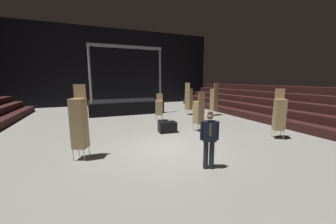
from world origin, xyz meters
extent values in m
cube|color=gray|center=(0.00, 0.00, -0.05)|extent=(22.00, 30.00, 0.10)
cube|color=black|center=(0.00, 15.00, 4.00)|extent=(22.00, 0.30, 8.00)
cube|color=black|center=(7.62, 1.00, 0.23)|extent=(0.75, 24.00, 0.45)
cube|color=black|center=(8.38, 1.00, 0.68)|extent=(0.75, 24.00, 0.45)
cube|color=black|center=(9.12, 1.00, 1.12)|extent=(0.75, 24.00, 0.45)
cube|color=black|center=(9.88, 1.00, 1.57)|extent=(0.75, 24.00, 0.45)
cube|color=black|center=(10.62, 1.00, 2.02)|extent=(0.75, 24.00, 0.45)
cube|color=black|center=(0.00, 9.40, 0.49)|extent=(5.74, 3.36, 0.97)
cylinder|color=#9EA0A8|center=(-2.62, 7.98, 3.03)|extent=(0.16, 0.16, 4.12)
cylinder|color=#9EA0A8|center=(2.62, 7.98, 3.03)|extent=(0.16, 0.16, 4.12)
cube|color=#9EA0A8|center=(0.00, 7.98, 5.09)|extent=(5.44, 0.20, 0.20)
cylinder|color=black|center=(-2.37, 7.98, 4.87)|extent=(0.18, 0.18, 0.22)
cylinder|color=black|center=(-0.79, 7.98, 4.87)|extent=(0.18, 0.18, 0.22)
cylinder|color=black|center=(0.79, 7.98, 4.87)|extent=(0.18, 0.18, 0.22)
cylinder|color=black|center=(2.37, 7.98, 4.87)|extent=(0.18, 0.18, 0.22)
cylinder|color=black|center=(0.63, -2.16, 0.44)|extent=(0.15, 0.15, 0.88)
cylinder|color=black|center=(0.47, -2.09, 0.44)|extent=(0.15, 0.15, 0.88)
cube|color=silver|center=(0.53, -2.18, 1.19)|extent=(0.20, 0.16, 0.62)
cube|color=black|center=(0.55, -2.13, 1.19)|extent=(0.46, 0.37, 0.62)
cube|color=brown|center=(0.50, -2.23, 1.27)|extent=(0.06, 0.03, 0.40)
cylinder|color=black|center=(0.77, -2.22, 1.20)|extent=(0.13, 0.13, 0.57)
cylinder|color=black|center=(0.33, -2.04, 1.20)|extent=(0.13, 0.13, 0.57)
sphere|color=#936B4C|center=(0.55, -2.13, 1.65)|extent=(0.21, 0.21, 0.21)
sphere|color=black|center=(0.55, -2.13, 1.70)|extent=(0.17, 0.17, 0.17)
cylinder|color=#B2B5BA|center=(5.35, -0.98, 0.20)|extent=(0.02, 0.02, 0.40)
cylinder|color=#B2B5BA|center=(5.04, -0.77, 0.20)|extent=(0.02, 0.02, 0.40)
cylinder|color=#B2B5BA|center=(5.56, -0.66, 0.20)|extent=(0.02, 0.02, 0.40)
cylinder|color=#B2B5BA|center=(5.25, -0.45, 0.20)|extent=(0.02, 0.02, 0.40)
cube|color=#A38456|center=(5.30, -0.71, 0.44)|extent=(0.61, 0.61, 0.08)
cube|color=#A38456|center=(5.30, -0.71, 0.53)|extent=(0.61, 0.61, 0.08)
cube|color=#A38456|center=(5.30, -0.71, 0.61)|extent=(0.61, 0.61, 0.08)
cube|color=#A38456|center=(5.30, -0.71, 0.70)|extent=(0.61, 0.61, 0.08)
cube|color=#A38456|center=(5.30, -0.71, 0.78)|extent=(0.61, 0.61, 0.08)
cube|color=#A38456|center=(5.30, -0.71, 0.87)|extent=(0.61, 0.61, 0.08)
cube|color=#A38456|center=(5.30, -0.71, 0.95)|extent=(0.61, 0.61, 0.08)
cube|color=#A38456|center=(5.30, -0.71, 1.04)|extent=(0.61, 0.61, 0.08)
cube|color=#A38456|center=(5.30, -0.71, 1.12)|extent=(0.61, 0.61, 0.08)
cube|color=#A38456|center=(5.30, -0.71, 1.21)|extent=(0.61, 0.61, 0.08)
cube|color=#A38456|center=(5.30, -0.71, 1.29)|extent=(0.61, 0.61, 0.08)
cube|color=#A38456|center=(5.30, -0.71, 1.38)|extent=(0.61, 0.61, 0.08)
cube|color=#A38456|center=(5.30, -0.71, 1.46)|extent=(0.61, 0.61, 0.08)
cube|color=#A38456|center=(5.30, -0.71, 1.55)|extent=(0.61, 0.61, 0.08)
cube|color=#A38456|center=(5.30, -0.71, 1.63)|extent=(0.61, 0.61, 0.08)
cube|color=#A38456|center=(5.30, -0.71, 1.72)|extent=(0.61, 0.61, 0.08)
cube|color=#A38456|center=(5.30, -0.71, 1.80)|extent=(0.61, 0.61, 0.08)
cube|color=#A38456|center=(5.41, -0.55, 2.08)|extent=(0.37, 0.26, 0.46)
cylinder|color=#B2B5BA|center=(-3.01, -0.11, 0.20)|extent=(0.02, 0.02, 0.40)
cylinder|color=#B2B5BA|center=(-3.36, 0.06, 0.20)|extent=(0.02, 0.02, 0.40)
cylinder|color=#B2B5BA|center=(-2.85, 0.24, 0.20)|extent=(0.02, 0.02, 0.40)
cylinder|color=#B2B5BA|center=(-3.19, 0.40, 0.20)|extent=(0.02, 0.02, 0.40)
cube|color=#A38456|center=(-3.10, 0.15, 0.44)|extent=(0.59, 0.59, 0.08)
cube|color=#A38456|center=(-3.10, 0.15, 0.53)|extent=(0.59, 0.59, 0.08)
cube|color=#A38456|center=(-3.10, 0.15, 0.61)|extent=(0.59, 0.59, 0.08)
cube|color=#A38456|center=(-3.10, 0.15, 0.70)|extent=(0.59, 0.59, 0.08)
cube|color=#A38456|center=(-3.10, 0.15, 0.78)|extent=(0.59, 0.59, 0.08)
cube|color=#A38456|center=(-3.10, 0.15, 0.87)|extent=(0.59, 0.59, 0.08)
cube|color=#A38456|center=(-3.10, 0.15, 0.95)|extent=(0.59, 0.59, 0.08)
cube|color=#A38456|center=(-3.10, 0.15, 1.04)|extent=(0.59, 0.59, 0.08)
cube|color=#A38456|center=(-3.10, 0.15, 1.12)|extent=(0.59, 0.59, 0.08)
cube|color=#A38456|center=(-3.10, 0.15, 1.21)|extent=(0.59, 0.59, 0.08)
cube|color=#A38456|center=(-3.10, 0.15, 1.29)|extent=(0.59, 0.59, 0.08)
cube|color=#A38456|center=(-3.10, 0.15, 1.38)|extent=(0.59, 0.59, 0.08)
cube|color=#A38456|center=(-3.10, 0.15, 1.46)|extent=(0.59, 0.59, 0.08)
cube|color=#A38456|center=(-3.10, 0.15, 1.55)|extent=(0.59, 0.59, 0.08)
cube|color=#A38456|center=(-3.10, 0.15, 1.63)|extent=(0.59, 0.59, 0.08)
cube|color=#A38456|center=(-3.10, 0.15, 1.72)|extent=(0.59, 0.59, 0.08)
cube|color=#A38456|center=(-3.10, 0.15, 1.80)|extent=(0.59, 0.59, 0.08)
cube|color=#A38456|center=(-3.10, 0.15, 1.89)|extent=(0.59, 0.59, 0.08)
cube|color=#A38456|center=(-3.10, 0.15, 1.97)|extent=(0.59, 0.59, 0.08)
cube|color=#A38456|center=(-3.10, 0.15, 2.06)|extent=(0.59, 0.59, 0.08)
cube|color=#A38456|center=(-3.02, 0.32, 2.33)|extent=(0.39, 0.22, 0.46)
cylinder|color=#B2B5BA|center=(2.34, 2.01, 0.20)|extent=(0.02, 0.02, 0.40)
cylinder|color=#B2B5BA|center=(2.72, 2.08, 0.20)|extent=(0.02, 0.02, 0.40)
cylinder|color=#B2B5BA|center=(2.41, 1.63, 0.20)|extent=(0.02, 0.02, 0.40)
cylinder|color=#B2B5BA|center=(2.79, 1.70, 0.20)|extent=(0.02, 0.02, 0.40)
cube|color=#A38456|center=(2.57, 1.85, 0.44)|extent=(0.51, 0.51, 0.08)
cube|color=#A38456|center=(2.57, 1.85, 0.53)|extent=(0.51, 0.51, 0.08)
cube|color=#A38456|center=(2.57, 1.85, 0.61)|extent=(0.51, 0.51, 0.08)
cube|color=#A38456|center=(2.57, 1.85, 0.70)|extent=(0.51, 0.51, 0.08)
cube|color=#A38456|center=(2.57, 1.85, 0.78)|extent=(0.51, 0.51, 0.08)
cube|color=#A38456|center=(2.57, 1.85, 0.87)|extent=(0.51, 0.51, 0.08)
cube|color=#A38456|center=(2.57, 1.85, 0.95)|extent=(0.51, 0.51, 0.08)
cube|color=#A38456|center=(2.57, 1.85, 1.04)|extent=(0.51, 0.51, 0.08)
cube|color=#A38456|center=(2.57, 1.85, 1.12)|extent=(0.51, 0.51, 0.08)
cube|color=#A38456|center=(2.57, 1.85, 1.21)|extent=(0.51, 0.51, 0.08)
cube|color=#A38456|center=(2.57, 1.85, 1.29)|extent=(0.51, 0.51, 0.08)
cube|color=#A38456|center=(2.57, 1.85, 1.38)|extent=(0.51, 0.51, 0.08)
cube|color=#A38456|center=(2.57, 1.85, 1.46)|extent=(0.51, 0.51, 0.08)
cube|color=#A38456|center=(2.57, 1.85, 1.55)|extent=(0.51, 0.51, 0.08)
cube|color=#A38456|center=(2.60, 1.66, 1.82)|extent=(0.41, 0.12, 0.46)
cylinder|color=#B2B5BA|center=(1.58, 4.80, 0.20)|extent=(0.02, 0.02, 0.40)
cylinder|color=#B2B5BA|center=(1.24, 4.98, 0.20)|extent=(0.02, 0.02, 0.40)
cylinder|color=#B2B5BA|center=(1.75, 5.14, 0.20)|extent=(0.02, 0.02, 0.40)
cylinder|color=#B2B5BA|center=(1.42, 5.32, 0.20)|extent=(0.02, 0.02, 0.40)
cube|color=#A38456|center=(1.50, 5.06, 0.44)|extent=(0.59, 0.59, 0.08)
cube|color=#A38456|center=(1.50, 5.06, 0.53)|extent=(0.59, 0.59, 0.08)
cube|color=#A38456|center=(1.50, 5.06, 0.61)|extent=(0.59, 0.59, 0.08)
cube|color=#A38456|center=(1.50, 5.06, 0.70)|extent=(0.59, 0.59, 0.08)
cube|color=#A38456|center=(1.50, 5.06, 0.78)|extent=(0.59, 0.59, 0.08)
cube|color=#A38456|center=(1.50, 5.06, 0.87)|extent=(0.59, 0.59, 0.08)
cube|color=#A38456|center=(1.50, 5.06, 0.95)|extent=(0.59, 0.59, 0.08)
cube|color=#A38456|center=(1.50, 5.06, 1.04)|extent=(0.59, 0.59, 0.08)
cube|color=#A38456|center=(1.50, 5.06, 1.12)|extent=(0.59, 0.59, 0.08)
cube|color=#A38456|center=(1.50, 5.06, 1.21)|extent=(0.59, 0.59, 0.08)
cube|color=#A38456|center=(1.50, 5.06, 1.29)|extent=(0.59, 0.59, 0.08)
cube|color=#A38456|center=(1.59, 5.23, 1.56)|extent=(0.38, 0.23, 0.46)
cylinder|color=#B2B5BA|center=(4.46, 6.59, 0.20)|extent=(0.02, 0.02, 0.40)
cylinder|color=#B2B5BA|center=(4.64, 6.26, 0.20)|extent=(0.02, 0.02, 0.40)
cylinder|color=#B2B5BA|center=(4.13, 6.41, 0.20)|extent=(0.02, 0.02, 0.40)
cylinder|color=#B2B5BA|center=(4.31, 6.08, 0.20)|extent=(0.02, 0.02, 0.40)
cube|color=#A38456|center=(4.38, 6.34, 0.44)|extent=(0.60, 0.60, 0.08)
cube|color=#A38456|center=(4.38, 6.34, 0.53)|extent=(0.60, 0.60, 0.08)
cube|color=#A38456|center=(4.38, 6.34, 0.61)|extent=(0.60, 0.60, 0.08)
cube|color=#A38456|center=(4.38, 6.34, 0.70)|extent=(0.60, 0.60, 0.08)
cube|color=#A38456|center=(4.38, 6.34, 0.78)|extent=(0.60, 0.60, 0.08)
cube|color=#A38456|center=(4.38, 6.34, 0.87)|extent=(0.60, 0.60, 0.08)
cube|color=#A38456|center=(4.38, 6.34, 0.95)|extent=(0.60, 0.60, 0.08)
cube|color=#A38456|center=(4.38, 6.34, 1.04)|extent=(0.60, 0.60, 0.08)
cube|color=#A38456|center=(4.38, 6.34, 1.12)|extent=(0.60, 0.60, 0.08)
cube|color=#A38456|center=(4.38, 6.34, 1.21)|extent=(0.60, 0.60, 0.08)
cube|color=#A38456|center=(4.38, 6.34, 1.29)|extent=(0.60, 0.60, 0.08)
cube|color=#A38456|center=(4.38, 6.34, 1.38)|extent=(0.60, 0.60, 0.08)
cube|color=#A38456|center=(4.38, 6.34, 1.46)|extent=(0.60, 0.60, 0.08)
cube|color=#A38456|center=(4.38, 6.34, 1.55)|extent=(0.60, 0.60, 0.08)
cube|color=#A38456|center=(4.38, 6.34, 1.63)|extent=(0.60, 0.60, 0.08)
cube|color=#A38456|center=(4.38, 6.34, 1.72)|extent=(0.60, 0.60, 0.08)
cube|color=#A38456|center=(4.38, 6.34, 1.80)|extent=(0.60, 0.60, 0.08)
cube|color=#A38456|center=(4.38, 6.34, 1.89)|extent=(0.60, 0.60, 0.08)
cube|color=#A38456|center=(4.38, 6.34, 1.97)|extent=(0.60, 0.60, 0.08)
cube|color=#A38456|center=(4.21, 6.24, 2.25)|extent=(0.24, 0.38, 0.46)
cylinder|color=#B2B5BA|center=(5.81, 5.52, 0.20)|extent=(0.02, 0.02, 0.40)
cylinder|color=#B2B5BA|center=(6.18, 5.58, 0.20)|extent=(0.02, 0.02, 0.40)
cylinder|color=#B2B5BA|center=(5.87, 5.14, 0.20)|extent=(0.02, 0.02, 0.40)
cylinder|color=#B2B5BA|center=(6.25, 5.21, 0.20)|extent=(0.02, 0.02, 0.40)
cube|color=#A38456|center=(6.03, 5.36, 0.44)|extent=(0.51, 0.51, 0.08)
cube|color=#A38456|center=(6.03, 5.36, 0.53)|extent=(0.51, 0.51, 0.08)
cube|color=#A38456|center=(6.03, 5.36, 0.61)|extent=(0.51, 0.51, 0.08)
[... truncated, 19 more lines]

